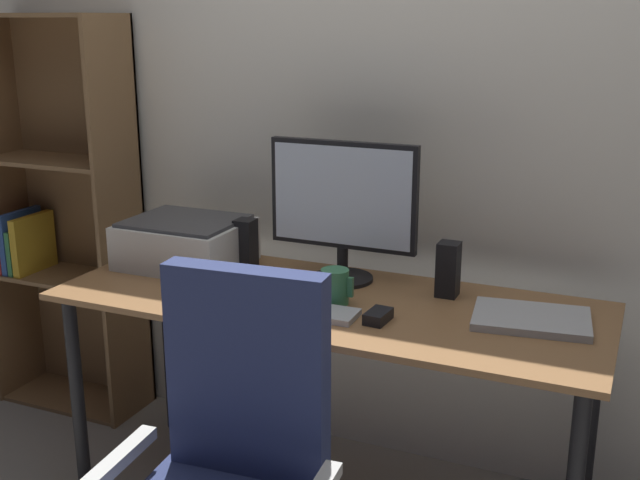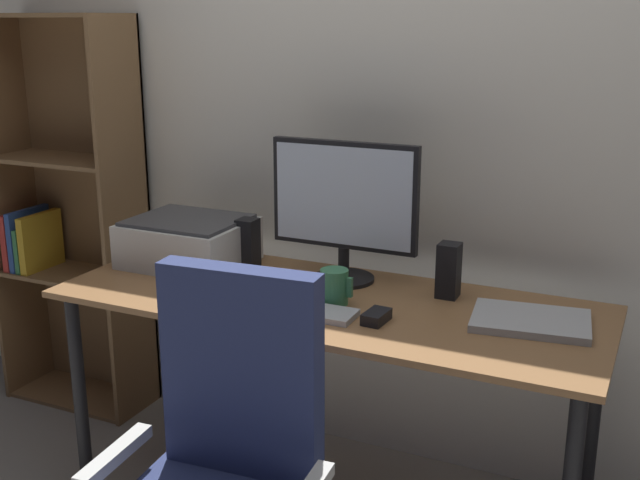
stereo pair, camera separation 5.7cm
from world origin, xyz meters
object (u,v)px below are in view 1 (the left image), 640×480
at_px(monitor, 343,203).
at_px(printer, 186,242).
at_px(mouse, 378,316).
at_px(coffee_mug, 335,287).
at_px(keyboard, 307,311).
at_px(desk, 327,325).
at_px(bookshelf, 62,221).
at_px(laptop, 531,319).
at_px(speaker_right, 448,269).
at_px(speaker_left, 246,244).

relative_size(monitor, printer, 1.23).
relative_size(mouse, coffee_mug, 0.90).
distance_m(keyboard, printer, 0.64).
relative_size(desk, mouse, 17.44).
bearing_deg(desk, bookshelf, 166.35).
distance_m(keyboard, laptop, 0.64).
distance_m(laptop, speaker_right, 0.31).
height_order(keyboard, laptop, laptop).
xyz_separation_m(desk, speaker_right, (0.33, 0.17, 0.17)).
xyz_separation_m(monitor, coffee_mug, (0.06, -0.21, -0.20)).
distance_m(laptop, speaker_left, 0.99).
distance_m(speaker_right, printer, 0.91).
bearing_deg(mouse, desk, 154.48).
bearing_deg(speaker_left, desk, -24.45).
bearing_deg(coffee_mug, printer, 166.22).
relative_size(keyboard, coffee_mug, 2.71).
height_order(keyboard, speaker_left, speaker_left).
xyz_separation_m(mouse, speaker_right, (0.12, 0.29, 0.07)).
xyz_separation_m(keyboard, speaker_right, (0.33, 0.31, 0.08)).
xyz_separation_m(keyboard, mouse, (0.21, 0.02, 0.01)).
bearing_deg(speaker_right, speaker_left, 180.00).
distance_m(mouse, speaker_left, 0.65).
bearing_deg(mouse, monitor, 131.89).
bearing_deg(coffee_mug, speaker_right, 34.93).
height_order(printer, bookshelf, bookshelf).
distance_m(keyboard, speaker_left, 0.49).
xyz_separation_m(desk, monitor, (-0.02, 0.18, 0.34)).
relative_size(coffee_mug, printer, 0.27).
bearing_deg(keyboard, coffee_mug, 67.37).
bearing_deg(monitor, desk, -82.53).
height_order(laptop, printer, printer).
distance_m(laptop, printer, 1.19).
relative_size(mouse, printer, 0.24).
distance_m(speaker_right, bookshelf, 1.63).
bearing_deg(bookshelf, desk, -13.65).
xyz_separation_m(keyboard, speaker_left, (-0.37, 0.31, 0.08)).
xyz_separation_m(mouse, speaker_left, (-0.58, 0.29, 0.07)).
xyz_separation_m(coffee_mug, laptop, (0.56, 0.08, -0.04)).
distance_m(speaker_left, printer, 0.21).
xyz_separation_m(desk, speaker_left, (-0.38, 0.17, 0.17)).
height_order(speaker_right, printer, speaker_right).
xyz_separation_m(mouse, coffee_mug, (-0.17, 0.09, 0.04)).
xyz_separation_m(monitor, printer, (-0.56, -0.06, -0.18)).
relative_size(coffee_mug, speaker_left, 0.63).
bearing_deg(speaker_left, printer, -166.46).
relative_size(keyboard, bookshelf, 0.18).
bearing_deg(mouse, speaker_right, 70.96).
bearing_deg(monitor, speaker_right, -1.29).
distance_m(monitor, coffee_mug, 0.30).
bearing_deg(desk, printer, 168.31).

